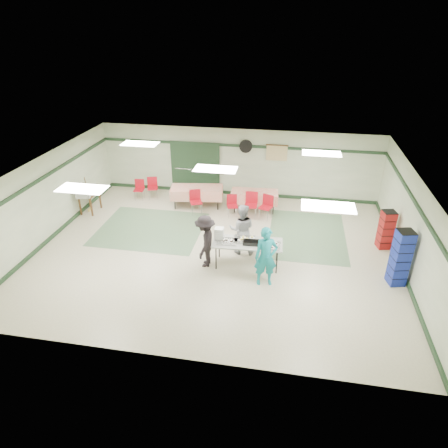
% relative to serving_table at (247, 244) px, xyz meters
% --- Properties ---
extents(floor, '(11.00, 11.00, 0.00)m').
position_rel_serving_table_xyz_m(floor, '(-1.04, 0.64, -0.72)').
color(floor, beige).
rests_on(floor, ground).
extents(ceiling, '(11.00, 11.00, 0.00)m').
position_rel_serving_table_xyz_m(ceiling, '(-1.04, 0.64, 1.98)').
color(ceiling, white).
rests_on(ceiling, wall_back).
extents(wall_back, '(11.00, 0.00, 11.00)m').
position_rel_serving_table_xyz_m(wall_back, '(-1.04, 5.14, 0.63)').
color(wall_back, beige).
rests_on(wall_back, floor).
extents(wall_front, '(11.00, 0.00, 11.00)m').
position_rel_serving_table_xyz_m(wall_front, '(-1.04, -3.86, 0.63)').
color(wall_front, beige).
rests_on(wall_front, floor).
extents(wall_left, '(0.00, 9.00, 9.00)m').
position_rel_serving_table_xyz_m(wall_left, '(-6.54, 0.64, 0.63)').
color(wall_left, beige).
rests_on(wall_left, floor).
extents(wall_right, '(0.00, 9.00, 9.00)m').
position_rel_serving_table_xyz_m(wall_right, '(4.46, 0.64, 0.63)').
color(wall_right, beige).
rests_on(wall_right, floor).
extents(trim_back, '(11.00, 0.06, 0.10)m').
position_rel_serving_table_xyz_m(trim_back, '(-1.04, 5.11, 1.33)').
color(trim_back, '#1D3620').
rests_on(trim_back, wall_back).
extents(baseboard_back, '(11.00, 0.06, 0.12)m').
position_rel_serving_table_xyz_m(baseboard_back, '(-1.04, 5.11, -0.66)').
color(baseboard_back, '#1D3620').
rests_on(baseboard_back, floor).
extents(trim_left, '(0.06, 9.00, 0.10)m').
position_rel_serving_table_xyz_m(trim_left, '(-6.51, 0.64, 1.33)').
color(trim_left, '#1D3620').
rests_on(trim_left, wall_back).
extents(baseboard_left, '(0.06, 9.00, 0.12)m').
position_rel_serving_table_xyz_m(baseboard_left, '(-6.51, 0.64, -0.66)').
color(baseboard_left, '#1D3620').
rests_on(baseboard_left, floor).
extents(trim_right, '(0.06, 9.00, 0.10)m').
position_rel_serving_table_xyz_m(trim_right, '(4.43, 0.64, 1.33)').
color(trim_right, '#1D3620').
rests_on(trim_right, wall_back).
extents(baseboard_right, '(0.06, 9.00, 0.12)m').
position_rel_serving_table_xyz_m(baseboard_right, '(4.43, 0.64, -0.66)').
color(baseboard_right, '#1D3620').
rests_on(baseboard_right, floor).
extents(green_patch_a, '(3.50, 3.00, 0.01)m').
position_rel_serving_table_xyz_m(green_patch_a, '(-3.54, 1.64, -0.72)').
color(green_patch_a, '#5D7E5C').
rests_on(green_patch_a, floor).
extents(green_patch_b, '(2.50, 3.50, 0.01)m').
position_rel_serving_table_xyz_m(green_patch_b, '(1.76, 2.14, -0.72)').
color(green_patch_b, '#5D7E5C').
rests_on(green_patch_b, floor).
extents(double_door_left, '(0.90, 0.06, 2.10)m').
position_rel_serving_table_xyz_m(double_door_left, '(-3.24, 5.08, 0.33)').
color(double_door_left, gray).
rests_on(double_door_left, floor).
extents(double_door_right, '(0.90, 0.06, 2.10)m').
position_rel_serving_table_xyz_m(double_door_right, '(-2.29, 5.08, 0.33)').
color(double_door_right, gray).
rests_on(double_door_right, floor).
extents(door_frame, '(2.00, 0.03, 2.15)m').
position_rel_serving_table_xyz_m(door_frame, '(-2.77, 5.06, 0.33)').
color(door_frame, '#1D3620').
rests_on(door_frame, floor).
extents(wall_fan, '(0.50, 0.10, 0.50)m').
position_rel_serving_table_xyz_m(wall_fan, '(-0.74, 5.08, 1.33)').
color(wall_fan, black).
rests_on(wall_fan, wall_back).
extents(scroll_banner, '(0.80, 0.02, 0.60)m').
position_rel_serving_table_xyz_m(scroll_banner, '(0.46, 5.08, 1.13)').
color(scroll_banner, '#D1B983').
rests_on(scroll_banner, wall_back).
extents(serving_table, '(2.03, 0.91, 0.76)m').
position_rel_serving_table_xyz_m(serving_table, '(0.00, 0.00, 0.00)').
color(serving_table, '#A8A8A3').
rests_on(serving_table, floor).
extents(sheet_tray_right, '(0.66, 0.51, 0.02)m').
position_rel_serving_table_xyz_m(sheet_tray_right, '(0.62, -0.10, 0.05)').
color(sheet_tray_right, silver).
rests_on(sheet_tray_right, serving_table).
extents(sheet_tray_mid, '(0.62, 0.49, 0.02)m').
position_rel_serving_table_xyz_m(sheet_tray_mid, '(-0.11, 0.11, 0.05)').
color(sheet_tray_mid, silver).
rests_on(sheet_tray_mid, serving_table).
extents(sheet_tray_left, '(0.58, 0.45, 0.02)m').
position_rel_serving_table_xyz_m(sheet_tray_left, '(-0.57, -0.08, 0.05)').
color(sheet_tray_left, silver).
rests_on(sheet_tray_left, serving_table).
extents(baking_pan, '(0.49, 0.32, 0.08)m').
position_rel_serving_table_xyz_m(baking_pan, '(0.12, -0.05, 0.08)').
color(baking_pan, black).
rests_on(baking_pan, serving_table).
extents(foam_box_stack, '(0.27, 0.25, 0.35)m').
position_rel_serving_table_xyz_m(foam_box_stack, '(-0.83, 0.07, 0.22)').
color(foam_box_stack, white).
rests_on(foam_box_stack, serving_table).
extents(volunteer_teal, '(0.69, 0.54, 1.69)m').
position_rel_serving_table_xyz_m(volunteer_teal, '(0.59, -0.82, 0.13)').
color(volunteer_teal, '#14808A').
rests_on(volunteer_teal, floor).
extents(volunteer_grey, '(0.84, 0.68, 1.61)m').
position_rel_serving_table_xyz_m(volunteer_grey, '(-0.26, 0.67, 0.09)').
color(volunteer_grey, gray).
rests_on(volunteer_grey, floor).
extents(volunteer_dark, '(0.60, 1.03, 1.58)m').
position_rel_serving_table_xyz_m(volunteer_dark, '(-1.19, -0.20, 0.07)').
color(volunteer_dark, black).
rests_on(volunteer_dark, floor).
extents(dining_table_a, '(1.75, 0.85, 0.77)m').
position_rel_serving_table_xyz_m(dining_table_a, '(-0.20, 3.75, -0.15)').
color(dining_table_a, red).
rests_on(dining_table_a, floor).
extents(dining_table_b, '(2.05, 1.15, 0.77)m').
position_rel_serving_table_xyz_m(dining_table_b, '(-2.40, 3.75, -0.15)').
color(dining_table_b, red).
rests_on(dining_table_b, floor).
extents(chair_a, '(0.45, 0.45, 0.94)m').
position_rel_serving_table_xyz_m(chair_a, '(-0.26, 3.19, -0.14)').
color(chair_a, '#B10E19').
rests_on(chair_a, floor).
extents(chair_b, '(0.46, 0.46, 0.80)m').
position_rel_serving_table_xyz_m(chair_b, '(-0.95, 3.17, -0.23)').
color(chair_b, '#B10E19').
rests_on(chair_b, floor).
extents(chair_c, '(0.53, 0.53, 0.88)m').
position_rel_serving_table_xyz_m(chair_c, '(0.30, 3.18, -0.18)').
color(chair_c, '#B10E19').
rests_on(chair_c, floor).
extents(chair_d, '(0.54, 0.54, 0.88)m').
position_rel_serving_table_xyz_m(chair_d, '(-2.31, 3.18, -0.18)').
color(chair_d, '#B10E19').
rests_on(chair_d, floor).
extents(chair_loose_a, '(0.49, 0.49, 0.84)m').
position_rel_serving_table_xyz_m(chair_loose_a, '(-4.34, 4.23, -0.21)').
color(chair_loose_a, '#B10E19').
rests_on(chair_loose_a, floor).
extents(chair_loose_b, '(0.40, 0.40, 0.79)m').
position_rel_serving_table_xyz_m(chair_loose_b, '(-4.81, 4.03, -0.24)').
color(chair_loose_b, '#B10E19').
rests_on(chair_loose_b, floor).
extents(crate_stack_blue_a, '(0.43, 0.43, 1.42)m').
position_rel_serving_table_xyz_m(crate_stack_blue_a, '(4.11, -0.07, -0.01)').
color(crate_stack_blue_a, '#19309A').
rests_on(crate_stack_blue_a, floor).
extents(crate_stack_red, '(0.46, 0.46, 1.25)m').
position_rel_serving_table_xyz_m(crate_stack_red, '(4.11, 1.76, -0.09)').
color(crate_stack_red, '#A51A10').
rests_on(crate_stack_red, floor).
extents(crate_stack_blue_b, '(0.50, 0.50, 1.62)m').
position_rel_serving_table_xyz_m(crate_stack_blue_b, '(4.11, -0.18, 0.09)').
color(crate_stack_blue_b, '#19309A').
rests_on(crate_stack_blue_b, floor).
extents(printer_table, '(0.56, 0.85, 0.74)m').
position_rel_serving_table_xyz_m(printer_table, '(-6.19, 2.57, -0.08)').
color(printer_table, brown).
rests_on(printer_table, floor).
extents(office_printer, '(0.58, 0.53, 0.39)m').
position_rel_serving_table_xyz_m(office_printer, '(-6.19, 2.24, 0.22)').
color(office_printer, '#A9A8A4').
rests_on(office_printer, printer_table).
extents(broom, '(0.08, 0.22, 1.33)m').
position_rel_serving_table_xyz_m(broom, '(-6.27, 2.68, -0.03)').
color(broom, brown).
rests_on(broom, floor).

